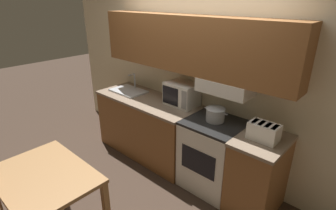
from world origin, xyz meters
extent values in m
plane|color=#3D2D23|center=(0.00, 0.00, 0.00)|extent=(16.00, 16.00, 0.00)
cube|color=beige|center=(0.00, 0.03, 1.27)|extent=(5.20, 0.05, 2.55)
cube|color=brown|center=(0.00, -0.16, 1.73)|extent=(2.80, 0.32, 0.69)
cube|color=white|center=(0.57, -0.16, 1.30)|extent=(0.64, 0.34, 0.16)
cube|color=brown|center=(-0.59, -0.33, 0.43)|extent=(1.62, 0.66, 0.87)
cube|color=#84705B|center=(-0.59, -0.33, 0.88)|extent=(1.64, 0.68, 0.04)
cube|color=brown|center=(1.16, -0.33, 0.43)|extent=(0.48, 0.66, 0.87)
cube|color=#84705B|center=(1.16, -0.33, 0.88)|extent=(0.50, 0.68, 0.04)
cube|color=white|center=(0.57, -0.32, 0.44)|extent=(0.67, 0.64, 0.87)
cube|color=black|center=(0.57, -0.32, 0.89)|extent=(0.67, 0.64, 0.03)
cube|color=black|center=(0.57, -0.64, 0.50)|extent=(0.47, 0.01, 0.31)
cylinder|color=black|center=(0.42, -0.45, 0.90)|extent=(0.09, 0.09, 0.01)
cylinder|color=black|center=(0.72, -0.45, 0.90)|extent=(0.09, 0.09, 0.01)
cylinder|color=black|center=(0.42, -0.19, 0.90)|extent=(0.09, 0.09, 0.01)
cylinder|color=black|center=(0.72, -0.19, 0.90)|extent=(0.09, 0.09, 0.01)
cylinder|color=#B7BABF|center=(0.55, -0.29, 0.98)|extent=(0.22, 0.22, 0.16)
torus|color=#B7BABF|center=(0.55, -0.29, 1.06)|extent=(0.23, 0.23, 0.01)
cylinder|color=#B7BABF|center=(0.42, -0.29, 1.03)|extent=(0.05, 0.01, 0.01)
cylinder|color=#B7BABF|center=(0.68, -0.29, 1.03)|extent=(0.05, 0.01, 0.01)
cube|color=white|center=(-0.06, -0.18, 1.06)|extent=(0.43, 0.31, 0.31)
cube|color=black|center=(-0.13, -0.34, 1.06)|extent=(0.27, 0.01, 0.24)
cube|color=gray|center=(0.10, -0.34, 1.06)|extent=(0.08, 0.01, 0.24)
cube|color=white|center=(1.16, -0.34, 0.99)|extent=(0.30, 0.19, 0.18)
cube|color=black|center=(1.00, -0.34, 1.02)|extent=(0.01, 0.02, 0.02)
cube|color=black|center=(1.06, -0.34, 1.08)|extent=(0.04, 0.14, 0.01)
cube|color=black|center=(1.12, -0.34, 1.08)|extent=(0.04, 0.14, 0.01)
cube|color=black|center=(1.19, -0.34, 1.08)|extent=(0.04, 0.14, 0.01)
cube|color=black|center=(1.26, -0.34, 1.08)|extent=(0.04, 0.14, 0.01)
cube|color=#B7BABF|center=(-1.01, -0.33, 0.91)|extent=(0.54, 0.37, 0.02)
cube|color=#4C4F54|center=(-1.01, -0.35, 0.92)|extent=(0.46, 0.28, 0.01)
cylinder|color=#B7BABF|center=(-1.01, -0.19, 1.04)|extent=(0.02, 0.02, 0.23)
cylinder|color=#B7BABF|center=(-1.01, -0.25, 1.16)|extent=(0.02, 0.12, 0.02)
cube|color=#9E7042|center=(-0.15, -2.07, 0.75)|extent=(1.02, 0.73, 0.04)
cube|color=#9E7042|center=(-0.62, -1.74, 0.36)|extent=(0.06, 0.06, 0.73)
camera|label=1|loc=(2.03, -2.75, 2.28)|focal=28.00mm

